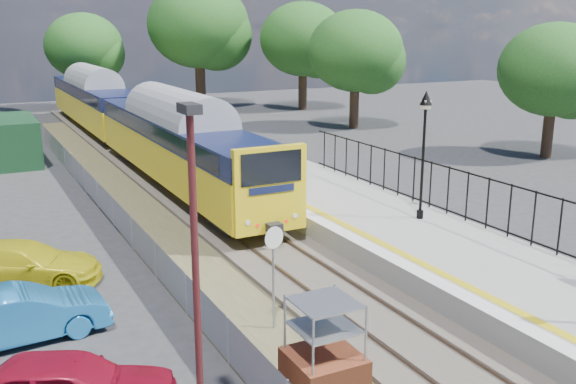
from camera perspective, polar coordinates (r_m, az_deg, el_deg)
ground at (r=16.61m, az=10.00°, el=-13.11°), size 120.00×120.00×0.00m
track_bed at (r=24.17m, az=-4.84°, el=-3.74°), size 5.90×80.00×0.29m
platform at (r=24.76m, az=6.70°, el=-2.47°), size 5.00×70.00×0.90m
platform_edge at (r=23.58m, az=2.56°, el=-2.10°), size 0.90×70.00×0.01m
victorian_lamp_north at (r=22.99m, az=12.06°, el=5.83°), size 0.44×0.44×4.60m
palisade_fence at (r=21.69m, az=20.55°, el=-1.96°), size 0.12×26.00×2.00m
wire_fence at (r=25.11m, az=-14.81°, el=-2.27°), size 0.06×52.00×1.20m
tree_line at (r=54.62m, az=-16.53°, el=12.85°), size 56.80×43.80×11.88m
train at (r=40.83m, az=-14.17°, el=6.62°), size 2.82×40.83×3.51m
brick_plinth at (r=13.62m, az=3.23°, el=-14.17°), size 1.43×1.43×2.31m
speed_sign at (r=16.22m, az=-1.28°, el=-6.12°), size 0.56×0.16×2.83m
carpark_lamp at (r=10.47m, az=-8.19°, el=-7.46°), size 0.25×0.50×6.53m
car_blue at (r=17.53m, az=-22.56°, el=-10.04°), size 4.26×1.76×1.37m
car_yellow at (r=21.10m, az=-22.47°, el=-5.94°), size 4.97×3.58×1.34m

